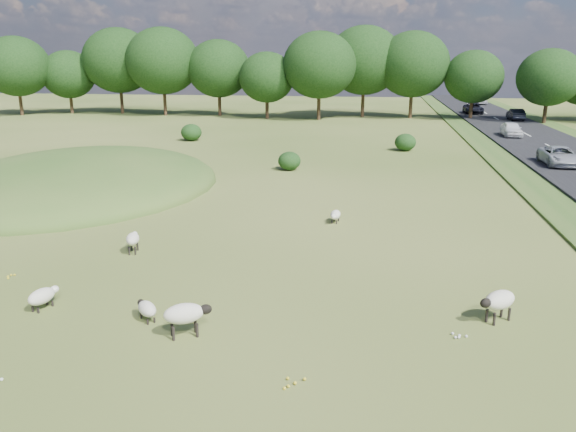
% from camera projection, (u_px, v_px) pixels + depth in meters
% --- Properties ---
extents(ground, '(160.00, 160.00, 0.00)m').
position_uv_depth(ground, '(297.00, 168.00, 39.37)').
color(ground, '#3A561A').
rests_on(ground, ground).
extents(mound, '(16.00, 20.00, 4.00)m').
position_uv_depth(mound, '(79.00, 187.00, 33.63)').
color(mound, '#33561E').
rests_on(mound, ground).
extents(road, '(8.00, 150.00, 0.25)m').
position_uv_depth(road, '(557.00, 151.00, 45.73)').
color(road, black).
rests_on(road, ground).
extents(treeline, '(96.28, 14.66, 11.70)m').
position_uv_depth(treeline, '(329.00, 66.00, 71.46)').
color(treeline, black).
rests_on(treeline, ground).
extents(shrubs, '(21.41, 14.61, 1.57)m').
position_uv_depth(shrubs, '(280.00, 141.00, 47.32)').
color(shrubs, black).
rests_on(shrubs, ground).
extents(sheep_0, '(0.94, 0.93, 0.58)m').
position_uv_depth(sheep_0, '(147.00, 309.00, 16.29)').
color(sheep_0, beige).
rests_on(sheep_0, ground).
extents(sheep_1, '(1.37, 1.03, 0.97)m').
position_uv_depth(sheep_1, '(185.00, 314.00, 15.25)').
color(sheep_1, beige).
rests_on(sheep_1, ground).
extents(sheep_2, '(0.73, 1.18, 0.65)m').
position_uv_depth(sheep_2, '(42.00, 296.00, 17.04)').
color(sheep_2, beige).
rests_on(sheep_2, ground).
extents(sheep_3, '(0.55, 1.04, 0.59)m').
position_uv_depth(sheep_3, '(335.00, 215.00, 26.10)').
color(sheep_3, beige).
rests_on(sheep_3, ground).
extents(sheep_4, '(1.27, 1.16, 0.95)m').
position_uv_depth(sheep_4, '(499.00, 300.00, 16.12)').
color(sheep_4, beige).
rests_on(sheep_4, ground).
extents(sheep_5, '(0.71, 1.16, 0.81)m').
position_uv_depth(sheep_5, '(133.00, 239.00, 21.99)').
color(sheep_5, beige).
rests_on(sheep_5, ground).
extents(car_1, '(1.45, 4.16, 1.37)m').
position_uv_depth(car_1, '(516.00, 114.00, 68.24)').
color(car_1, black).
rests_on(car_1, road).
extents(car_3, '(1.61, 4.01, 1.37)m').
position_uv_depth(car_3, '(511.00, 129.00, 53.77)').
color(car_3, white).
rests_on(car_3, road).
extents(car_4, '(2.11, 4.57, 1.27)m').
position_uv_depth(car_4, '(560.00, 156.00, 39.05)').
color(car_4, '#B9BCC1').
rests_on(car_4, road).
extents(car_5, '(2.27, 4.93, 1.37)m').
position_uv_depth(car_5, '(473.00, 108.00, 76.50)').
color(car_5, black).
rests_on(car_5, road).
extents(car_6, '(1.73, 4.25, 1.23)m').
position_uv_depth(car_6, '(481.00, 100.00, 92.74)').
color(car_6, silver).
rests_on(car_6, road).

